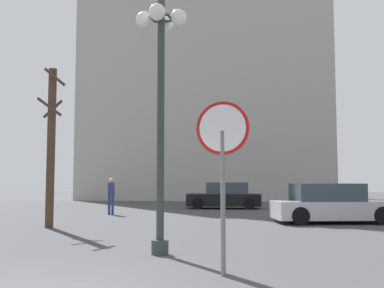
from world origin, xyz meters
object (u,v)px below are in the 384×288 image
(cathedral, at_px, (206,54))
(street_lamp, at_px, (161,69))
(stop_sign, at_px, (223,150))
(bare_tree, at_px, (51,144))
(pedestrian_walking, at_px, (111,193))
(parked_car_far_silver, at_px, (331,204))
(parked_car_near_black, at_px, (225,196))

(cathedral, distance_m, street_lamp, 30.40)
(stop_sign, bearing_deg, bare_tree, 133.67)
(bare_tree, bearing_deg, street_lamp, -44.25)
(street_lamp, height_order, bare_tree, street_lamp)
(pedestrian_walking, bearing_deg, cathedral, 83.80)
(parked_car_far_silver, bearing_deg, pedestrian_walking, 164.46)
(stop_sign, xyz_separation_m, bare_tree, (-6.40, 6.70, 0.71))
(parked_car_far_silver, bearing_deg, cathedral, 109.34)
(street_lamp, xyz_separation_m, parked_car_near_black, (-0.12, 16.21, -3.28))
(stop_sign, bearing_deg, cathedral, 98.00)
(street_lamp, bearing_deg, bare_tree, 135.75)
(cathedral, bearing_deg, parked_car_far_silver, -70.66)
(bare_tree, bearing_deg, pedestrian_walking, 89.56)
(bare_tree, height_order, pedestrian_walking, bare_tree)
(street_lamp, bearing_deg, cathedral, 95.58)
(cathedral, distance_m, stop_sign, 32.99)
(pedestrian_walking, bearing_deg, stop_sign, -63.23)
(parked_car_near_black, distance_m, pedestrian_walking, 7.30)
(pedestrian_walking, bearing_deg, street_lamp, -65.58)
(street_lamp, distance_m, pedestrian_walking, 12.06)
(stop_sign, xyz_separation_m, parked_car_far_silver, (3.02, 9.99, -1.37))
(parked_car_near_black, xyz_separation_m, pedestrian_walking, (-4.71, -5.56, 0.33))
(parked_car_near_black, bearing_deg, street_lamp, -89.56)
(stop_sign, xyz_separation_m, street_lamp, (-1.52, 1.95, 1.92))
(cathedral, xyz_separation_m, street_lamp, (2.84, -29.04, -8.54))
(parked_car_near_black, bearing_deg, cathedral, 101.93)
(parked_car_near_black, bearing_deg, bare_tree, -112.55)
(cathedral, relative_size, parked_car_near_black, 9.47)
(bare_tree, bearing_deg, parked_car_far_silver, 19.25)
(cathedral, relative_size, bare_tree, 7.49)
(parked_car_near_black, bearing_deg, stop_sign, -84.83)
(cathedral, xyz_separation_m, bare_tree, (-2.04, -24.29, -9.75))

